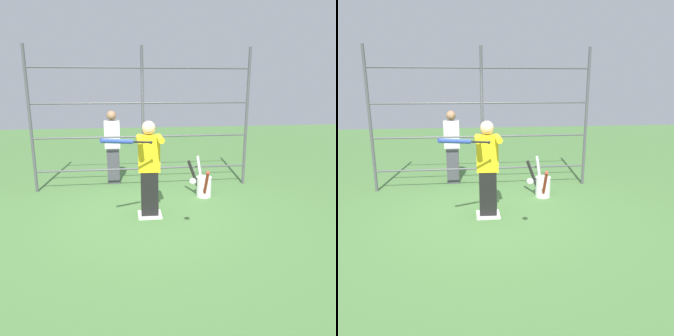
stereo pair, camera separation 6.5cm
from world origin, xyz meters
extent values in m
plane|color=#4C7A3D|center=(0.00, 0.00, 0.00)|extent=(24.00, 24.00, 0.00)
cube|color=white|center=(0.00, 0.00, 0.01)|extent=(0.40, 0.40, 0.02)
cylinder|color=#4C4C51|center=(-2.25, -1.60, 1.47)|extent=(0.06, 0.06, 2.95)
cylinder|color=#4C4C51|center=(0.00, -1.60, 1.47)|extent=(0.06, 0.06, 2.95)
cylinder|color=#4C4C51|center=(2.25, -1.60, 1.47)|extent=(0.06, 0.06, 2.95)
cylinder|color=#4C4C51|center=(0.00, -1.60, 0.43)|extent=(4.51, 0.04, 0.04)
cylinder|color=#4C4C51|center=(0.00, -1.60, 1.13)|extent=(4.51, 0.04, 0.04)
cylinder|color=#4C4C51|center=(0.00, -1.60, 1.82)|extent=(4.51, 0.04, 0.04)
cylinder|color=#4C4C51|center=(0.00, -1.60, 2.52)|extent=(4.51, 0.04, 0.04)
cube|color=black|center=(0.00, 0.00, 0.39)|extent=(0.30, 0.19, 0.78)
cube|color=yellow|center=(0.00, 0.00, 1.09)|extent=(0.37, 0.22, 0.61)
sphere|color=beige|center=(0.00, 0.00, 1.52)|extent=(0.22, 0.22, 0.22)
cylinder|color=yellow|center=(-0.16, 0.22, 1.37)|extent=(0.10, 0.43, 0.10)
cylinder|color=yellow|center=(0.16, 0.21, 1.37)|extent=(0.10, 0.43, 0.10)
sphere|color=black|center=(0.00, 0.43, 1.35)|extent=(0.05, 0.05, 0.05)
cylinder|color=black|center=(0.14, 0.52, 1.37)|extent=(0.30, 0.19, 0.07)
cylinder|color=#334CB2|center=(0.50, 0.72, 1.42)|extent=(0.47, 0.30, 0.13)
sphere|color=white|center=(-0.52, 1.04, 0.89)|extent=(0.10, 0.10, 0.10)
cylinder|color=white|center=(-1.16, -0.84, 0.20)|extent=(0.30, 0.30, 0.40)
torus|color=white|center=(-1.16, -0.84, 0.40)|extent=(0.31, 0.31, 0.01)
cylinder|color=#B2B2B7|center=(-1.15, -1.15, 0.37)|extent=(0.07, 0.55, 0.70)
cylinder|color=black|center=(-0.97, -0.86, 0.39)|extent=(0.32, 0.09, 0.72)
cylinder|color=red|center=(-1.11, -0.52, 0.35)|extent=(0.13, 0.57, 0.66)
cube|color=#3F3F47|center=(0.66, -2.02, 0.41)|extent=(0.27, 0.17, 0.82)
cube|color=silver|center=(0.66, -2.02, 1.12)|extent=(0.34, 0.19, 0.61)
sphere|color=#9E7051|center=(0.66, -2.02, 1.54)|extent=(0.21, 0.21, 0.21)
camera|label=1|loc=(0.39, 5.27, 2.19)|focal=35.00mm
camera|label=2|loc=(0.33, 5.28, 2.19)|focal=35.00mm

